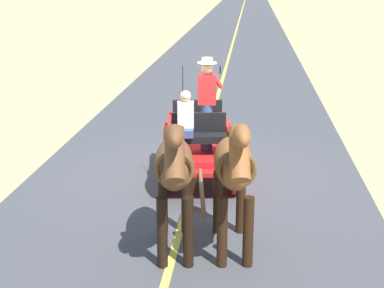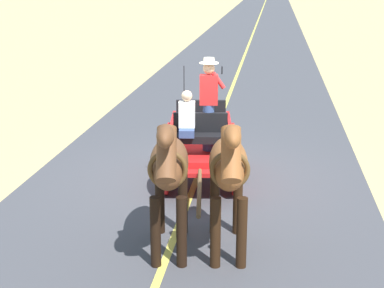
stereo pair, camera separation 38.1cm
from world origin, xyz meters
TOP-DOWN VIEW (x-y plane):
  - ground_plane at (0.00, 0.00)m, footprint 200.00×200.00m
  - road_surface at (0.00, 0.00)m, footprint 6.75×160.00m
  - road_centre_stripe at (0.00, 0.00)m, footprint 0.12×160.00m
  - horse_drawn_carriage at (-0.08, 0.30)m, footprint 1.69×4.52m
  - horse_near_side at (-0.86, 3.26)m, footprint 0.73×2.14m
  - horse_off_side at (-0.02, 3.36)m, footprint 0.77×2.15m

SIDE VIEW (x-z plane):
  - ground_plane at x=0.00m, z-range 0.00..0.00m
  - road_surface at x=0.00m, z-range 0.00..0.01m
  - road_centre_stripe at x=0.00m, z-range 0.01..0.01m
  - horse_drawn_carriage at x=-0.08m, z-range -0.43..2.07m
  - horse_near_side at x=-0.86m, z-range 0.22..2.43m
  - horse_off_side at x=-0.02m, z-range 0.22..2.43m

